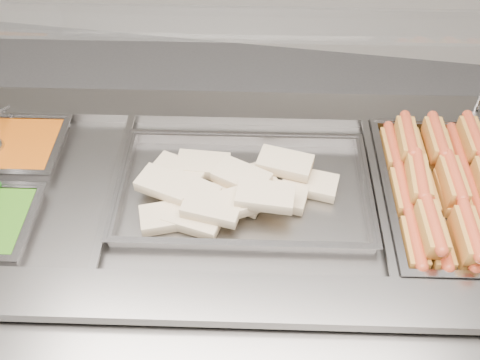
# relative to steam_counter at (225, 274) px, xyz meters

# --- Properties ---
(steam_counter) EXTENTS (2.10, 1.13, 0.96)m
(steam_counter) POSITION_rel_steam_counter_xyz_m (0.00, 0.00, 0.00)
(steam_counter) COLOR slate
(steam_counter) RESTS_ON ground
(sneeze_guard) EXTENTS (1.79, 0.53, 0.47)m
(sneeze_guard) POSITION_rel_steam_counter_xyz_m (-0.03, 0.23, 0.87)
(sneeze_guard) COLOR silver
(sneeze_guard) RESTS_ON steam_counter
(pan_hotdogs) EXTENTS (0.43, 0.63, 0.11)m
(pan_hotdogs) POSITION_rel_steam_counter_xyz_m (0.66, 0.08, 0.44)
(pan_hotdogs) COLOR gray
(pan_hotdogs) RESTS_ON steam_counter
(pan_wraps) EXTENTS (0.77, 0.52, 0.07)m
(pan_wraps) POSITION_rel_steam_counter_xyz_m (0.06, 0.01, 0.45)
(pan_wraps) COLOR gray
(pan_wraps) RESTS_ON steam_counter
(pan_beans) EXTENTS (0.35, 0.29, 0.11)m
(pan_beans) POSITION_rel_steam_counter_xyz_m (-0.70, 0.07, 0.44)
(pan_beans) COLOR gray
(pan_beans) RESTS_ON steam_counter
(hotdogs_in_buns) EXTENTS (0.39, 0.58, 0.13)m
(hotdogs_in_buns) POSITION_rel_steam_counter_xyz_m (0.65, 0.08, 0.49)
(hotdogs_in_buns) COLOR #AB6F24
(hotdogs_in_buns) RESTS_ON pan_hotdogs
(tortilla_wraps) EXTENTS (0.59, 0.35, 0.10)m
(tortilla_wraps) POSITION_rel_steam_counter_xyz_m (0.02, -0.02, 0.49)
(tortilla_wraps) COLOR beige
(tortilla_wraps) RESTS_ON pan_wraps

